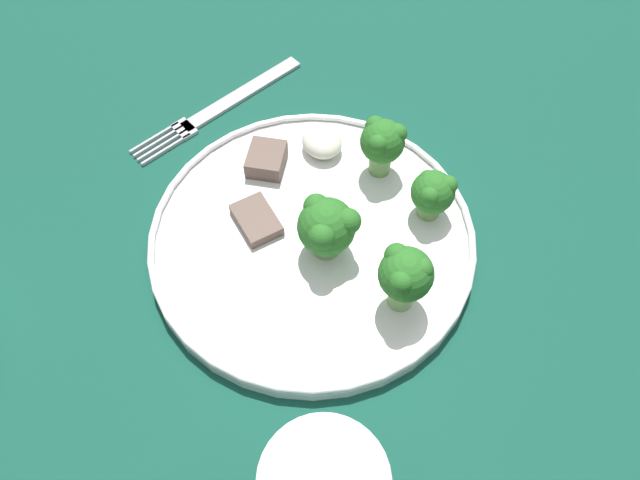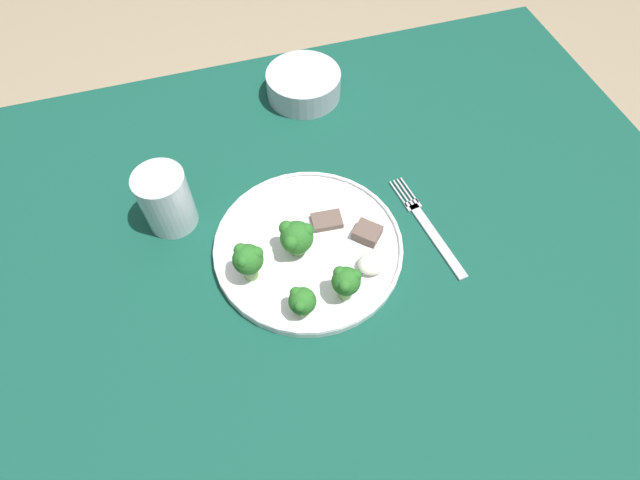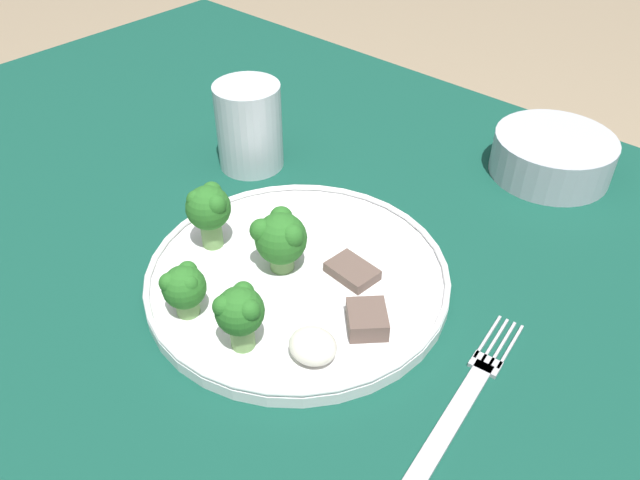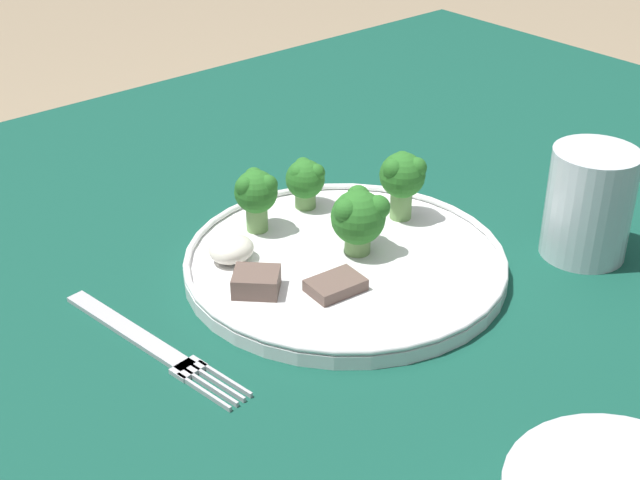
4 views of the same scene
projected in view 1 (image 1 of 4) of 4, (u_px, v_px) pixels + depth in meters
The scene contains 11 objects.
ground_plane at pixel (339, 454), 1.16m from camera, with size 8.00×8.00×0.00m, color #9E896B.
table at pixel (355, 296), 0.62m from camera, with size 1.32×0.99×0.73m.
dinner_plate at pixel (312, 239), 0.54m from camera, with size 0.28×0.28×0.02m.
fork at pixel (221, 107), 0.63m from camera, with size 0.05×0.20×0.00m.
broccoli_floret_near_rim_left at pixel (433, 192), 0.53m from camera, with size 0.04×0.04×0.05m.
broccoli_floret_center_left at pixel (327, 226), 0.50m from camera, with size 0.05×0.05×0.06m.
broccoli_floret_back_left at pixel (382, 142), 0.55m from camera, with size 0.04×0.04×0.06m.
broccoli_floret_front_left at pixel (406, 275), 0.47m from camera, with size 0.04×0.04×0.07m.
meat_slice_front_slice at pixel (266, 159), 0.57m from camera, with size 0.05×0.05×0.02m.
meat_slice_middle_slice at pixel (256, 220), 0.54m from camera, with size 0.05×0.04×0.01m.
sauce_dollop at pixel (322, 142), 0.58m from camera, with size 0.04×0.04×0.02m.
Camera 1 is at (-0.22, 0.19, 1.19)m, focal length 35.00 mm.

